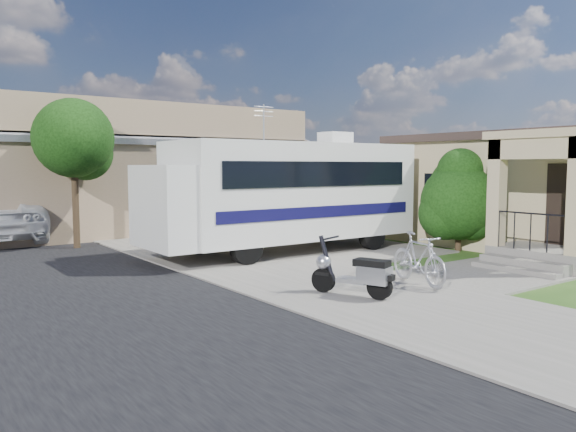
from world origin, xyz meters
TOP-DOWN VIEW (x-y plane):
  - ground at (0.00, 0.00)m, footprint 120.00×120.00m
  - sidewalk_slab at (-1.00, 10.00)m, footprint 4.00×80.00m
  - driveway_slab at (1.50, 4.50)m, footprint 7.00×6.00m
  - walk_slab at (3.00, -1.00)m, footprint 4.00×3.00m
  - house at (8.88, 1.43)m, footprint 9.47×7.80m
  - warehouse at (0.00, 13.97)m, footprint 12.50×8.40m
  - street_tree_a at (-3.70, 9.05)m, footprint 2.44×2.40m
  - street_tree_b at (-3.70, 19.05)m, footprint 2.44×2.40m
  - motorhome at (0.81, 4.42)m, footprint 8.17×2.72m
  - shrub at (5.30, 1.80)m, footprint 2.49×2.38m
  - scooter at (-1.42, -0.95)m, footprint 0.89×1.65m
  - bicycle at (0.38, -0.92)m, footprint 0.90×1.87m
  - garden_hose at (3.83, -0.33)m, footprint 0.39×0.39m

SIDE VIEW (x-z plane):
  - ground at x=0.00m, z-range 0.00..0.00m
  - driveway_slab at x=1.50m, z-range 0.00..0.05m
  - walk_slab at x=3.00m, z-range 0.00..0.05m
  - sidewalk_slab at x=-1.00m, z-range 0.00..0.06m
  - garden_hose at x=3.83m, z-range 0.00..0.18m
  - scooter at x=-1.42m, z-range -0.06..1.06m
  - bicycle at x=0.38m, z-range 0.00..1.09m
  - shrub at x=5.30m, z-range 0.04..3.10m
  - house at x=8.88m, z-range 0.00..3.55m
  - motorhome at x=0.81m, z-range -0.30..3.88m
  - warehouse at x=0.00m, z-range -0.53..4.51m
  - street_tree_a at x=-3.70m, z-range 0.96..5.54m
  - street_tree_b at x=-3.70m, z-range 1.03..5.76m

